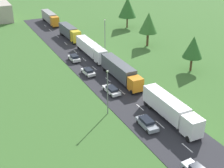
% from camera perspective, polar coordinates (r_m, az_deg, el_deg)
% --- Properties ---
extents(road, '(10.00, 140.00, 0.06)m').
position_cam_1_polar(road, '(56.69, 3.96, -3.28)').
color(road, '#2B2B30').
rests_on(road, ground).
extents(lane_marking_centre, '(0.16, 124.46, 0.01)m').
position_cam_1_polar(lane_marking_centre, '(54.89, 5.24, -4.34)').
color(lane_marking_centre, white).
rests_on(lane_marking_centre, road).
extents(truck_lead, '(2.73, 13.56, 3.68)m').
position_cam_1_polar(truck_lead, '(50.94, 10.84, -4.56)').
color(truck_lead, white).
rests_on(truck_lead, road).
extents(truck_second, '(2.71, 14.58, 3.74)m').
position_cam_1_polar(truck_second, '(64.08, 1.56, 2.51)').
color(truck_second, orange).
rests_on(truck_second, road).
extents(truck_third, '(2.74, 14.99, 3.53)m').
position_cam_1_polar(truck_third, '(77.56, -3.94, 6.63)').
color(truck_third, white).
rests_on(truck_third, road).
extents(truck_fourth, '(2.62, 12.07, 3.74)m').
position_cam_1_polar(truck_fourth, '(91.98, -7.90, 9.61)').
color(truck_fourth, yellow).
rests_on(truck_fourth, road).
extents(truck_fifth, '(2.59, 13.37, 3.76)m').
position_cam_1_polar(truck_fifth, '(110.23, -11.44, 12.07)').
color(truck_fifth, orange).
rests_on(truck_fifth, road).
extents(car_second, '(1.95, 4.55, 1.48)m').
position_cam_1_polar(car_second, '(49.22, 6.52, -7.23)').
color(car_second, '#8C939E').
rests_on(car_second, road).
extents(car_third, '(1.92, 4.63, 1.32)m').
position_cam_1_polar(car_third, '(59.11, -0.09, -1.10)').
color(car_third, white).
rests_on(car_third, road).
extents(car_fourth, '(1.89, 4.15, 1.44)m').
position_cam_1_polar(car_fourth, '(67.19, -4.46, 2.31)').
color(car_fourth, white).
rests_on(car_fourth, road).
extents(car_fifth, '(1.95, 4.07, 1.58)m').
position_cam_1_polar(car_fifth, '(75.15, -7.06, 4.85)').
color(car_fifth, white).
rests_on(car_fifth, road).
extents(lamppost_second, '(0.36, 0.36, 8.13)m').
position_cam_1_polar(lamppost_second, '(50.74, -0.83, -1.14)').
color(lamppost_second, slate).
rests_on(lamppost_second, ground).
extents(lamppost_third, '(0.36, 0.36, 9.10)m').
position_cam_1_polar(lamppost_third, '(78.06, -1.33, 9.07)').
color(lamppost_third, slate).
rests_on(lamppost_third, ground).
extents(tree_oak, '(4.98, 4.98, 9.21)m').
position_cam_1_polar(tree_oak, '(84.65, 6.79, 11.21)').
color(tree_oak, '#513823').
rests_on(tree_oak, ground).
extents(tree_birch, '(4.39, 4.39, 8.07)m').
position_cam_1_polar(tree_birch, '(69.78, 14.86, 6.65)').
color(tree_birch, '#513823').
rests_on(tree_birch, ground).
extents(tree_maple, '(5.78, 5.78, 9.93)m').
position_cam_1_polar(tree_maple, '(102.21, 2.89, 14.07)').
color(tree_maple, '#513823').
rests_on(tree_maple, ground).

